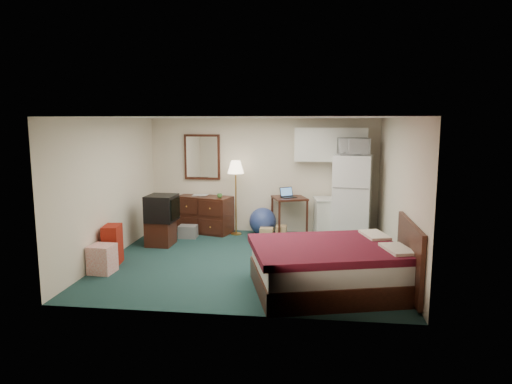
# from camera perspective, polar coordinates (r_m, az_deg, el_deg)

# --- Properties ---
(floor) EXTENTS (5.00, 4.50, 0.01)m
(floor) POSITION_cam_1_polar(r_m,az_deg,el_deg) (8.12, -0.88, -8.65)
(floor) COLOR black
(floor) RESTS_ON ground
(ceiling) EXTENTS (5.00, 4.50, 0.01)m
(ceiling) POSITION_cam_1_polar(r_m,az_deg,el_deg) (7.74, -0.92, 9.29)
(ceiling) COLOR beige
(ceiling) RESTS_ON walls
(walls) EXTENTS (5.01, 4.51, 2.50)m
(walls) POSITION_cam_1_polar(r_m,az_deg,el_deg) (7.83, -0.90, 0.11)
(walls) COLOR beige
(walls) RESTS_ON floor
(mirror) EXTENTS (0.80, 0.06, 1.00)m
(mirror) POSITION_cam_1_polar(r_m,az_deg,el_deg) (10.21, -6.74, 4.37)
(mirror) COLOR white
(mirror) RESTS_ON walls
(upper_cabinets) EXTENTS (1.50, 0.35, 0.70)m
(upper_cabinets) POSITION_cam_1_polar(r_m,az_deg,el_deg) (9.76, 9.30, 5.87)
(upper_cabinets) COLOR white
(upper_cabinets) RESTS_ON walls
(headboard) EXTENTS (0.06, 1.56, 1.00)m
(headboard) POSITION_cam_1_polar(r_m,az_deg,el_deg) (6.85, 18.64, -7.67)
(headboard) COLOR black
(headboard) RESTS_ON walls
(dresser) EXTENTS (1.29, 0.86, 0.81)m
(dresser) POSITION_cam_1_polar(r_m,az_deg,el_deg) (10.13, -6.42, -2.78)
(dresser) COLOR black
(dresser) RESTS_ON floor
(floor_lamp) EXTENTS (0.38, 0.38, 1.61)m
(floor_lamp) POSITION_cam_1_polar(r_m,az_deg,el_deg) (9.82, -2.53, -0.74)
(floor_lamp) COLOR gold
(floor_lamp) RESTS_ON floor
(desk) EXTENTS (0.84, 0.84, 0.84)m
(desk) POSITION_cam_1_polar(r_m,az_deg,el_deg) (9.82, 4.17, -3.05)
(desk) COLOR black
(desk) RESTS_ON floor
(exercise_ball) EXTENTS (0.65, 0.65, 0.58)m
(exercise_ball) POSITION_cam_1_polar(r_m,az_deg,el_deg) (9.91, 0.83, -3.66)
(exercise_ball) COLOR navy
(exercise_ball) RESTS_ON floor
(kitchen_counter) EXTENTS (0.81, 0.66, 0.82)m
(kitchen_counter) POSITION_cam_1_polar(r_m,az_deg,el_deg) (9.73, 9.59, -3.31)
(kitchen_counter) COLOR white
(kitchen_counter) RESTS_ON floor
(fridge) EXTENTS (0.84, 0.84, 1.77)m
(fridge) POSITION_cam_1_polar(r_m,az_deg,el_deg) (9.47, 11.90, -0.78)
(fridge) COLOR white
(fridge) RESTS_ON floor
(bed) EXTENTS (2.45, 2.12, 0.67)m
(bed) POSITION_cam_1_polar(r_m,az_deg,el_deg) (6.77, 9.12, -9.39)
(bed) COLOR #43111F
(bed) RESTS_ON floor
(tv_stand) EXTENTS (0.50, 0.55, 0.49)m
(tv_stand) POSITION_cam_1_polar(r_m,az_deg,el_deg) (9.28, -11.82, -5.02)
(tv_stand) COLOR black
(tv_stand) RESTS_ON floor
(suitcase) EXTENTS (0.32, 0.45, 0.68)m
(suitcase) POSITION_cam_1_polar(r_m,az_deg,el_deg) (8.27, -17.50, -6.29)
(suitcase) COLOR maroon
(suitcase) RESTS_ON floor
(retail_box) EXTENTS (0.39, 0.39, 0.46)m
(retail_box) POSITION_cam_1_polar(r_m,az_deg,el_deg) (7.87, -18.66, -7.93)
(retail_box) COLOR white
(retail_box) RESTS_ON floor
(file_bin) EXTENTS (0.38, 0.29, 0.26)m
(file_bin) POSITION_cam_1_polar(r_m,az_deg,el_deg) (9.76, -8.49, -4.91)
(file_bin) COLOR slate
(file_bin) RESTS_ON floor
(cardboard_box_a) EXTENTS (0.27, 0.23, 0.23)m
(cardboard_box_a) POSITION_cam_1_polar(r_m,az_deg,el_deg) (9.57, 1.32, -5.19)
(cardboard_box_a) COLOR #AC8550
(cardboard_box_a) RESTS_ON floor
(cardboard_box_b) EXTENTS (0.22, 0.26, 0.26)m
(cardboard_box_b) POSITION_cam_1_polar(r_m,az_deg,el_deg) (9.66, 3.16, -4.99)
(cardboard_box_b) COLOR #AC8550
(cardboard_box_b) RESTS_ON floor
(laptop) EXTENTS (0.38, 0.37, 0.21)m
(laptop) POSITION_cam_1_polar(r_m,az_deg,el_deg) (9.66, 4.12, -0.10)
(laptop) COLOR black
(laptop) RESTS_ON desk
(crt_tv) EXTENTS (0.58, 0.62, 0.52)m
(crt_tv) POSITION_cam_1_polar(r_m,az_deg,el_deg) (9.16, -11.70, -1.98)
(crt_tv) COLOR black
(crt_tv) RESTS_ON tv_stand
(microwave) EXTENTS (0.64, 0.40, 0.41)m
(microwave) POSITION_cam_1_polar(r_m,az_deg,el_deg) (9.39, 12.08, 5.83)
(microwave) COLOR white
(microwave) RESTS_ON fridge
(book_a) EXTENTS (0.17, 0.02, 0.23)m
(book_a) POSITION_cam_1_polar(r_m,az_deg,el_deg) (10.18, -7.88, 0.21)
(book_a) COLOR #AC8550
(book_a) RESTS_ON dresser
(book_b) EXTENTS (0.17, 0.03, 0.23)m
(book_b) POSITION_cam_1_polar(r_m,az_deg,el_deg) (10.13, -7.01, 0.20)
(book_b) COLOR #AC8550
(book_b) RESTS_ON dresser
(mug) EXTENTS (0.14, 0.13, 0.11)m
(mug) POSITION_cam_1_polar(r_m,az_deg,el_deg) (9.79, -4.57, -0.41)
(mug) COLOR #417B35
(mug) RESTS_ON dresser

